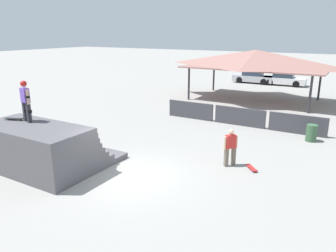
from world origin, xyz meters
TOP-DOWN VIEW (x-y plane):
  - ground_plane at (0.00, 0.00)m, footprint 160.00×160.00m
  - quarter_pipe_ramp at (-3.47, -1.07)m, footprint 4.57×3.99m
  - skater_on_deck at (-4.20, -1.03)m, footprint 0.71×0.33m
  - skateboard_on_deck at (-4.85, -1.15)m, footprint 0.81×0.47m
  - bystander_walking at (2.95, 2.93)m, footprint 0.47×0.55m
  - skateboard_on_ground at (3.86, 3.00)m, footprint 0.66×0.72m
  - barrier_fence at (1.33, 8.93)m, footprint 9.41×0.12m
  - pavilion_shelter at (-0.15, 16.69)m, footprint 10.64×5.96m
  - trash_bin at (5.37, 7.97)m, footprint 0.52×0.52m
  - parked_car_silver at (-2.77, 25.52)m, footprint 4.24×1.70m
  - parked_car_white at (0.37, 25.60)m, footprint 4.21×1.83m

SIDE VIEW (x-z plane):
  - ground_plane at x=0.00m, z-range 0.00..0.00m
  - skateboard_on_ground at x=3.86m, z-range 0.01..0.10m
  - trash_bin at x=5.37m, z-range 0.00..0.85m
  - barrier_fence at x=1.33m, z-range 0.00..1.05m
  - parked_car_silver at x=-2.77m, z-range -0.04..1.24m
  - parked_car_white at x=0.37m, z-range -0.04..1.24m
  - quarter_pipe_ramp at x=-3.47m, z-range -0.10..1.72m
  - bystander_walking at x=2.95m, z-range 0.09..1.65m
  - skateboard_on_deck at x=-4.85m, z-range 1.83..1.91m
  - skater_on_deck at x=-4.20m, z-range 1.94..3.59m
  - pavilion_shelter at x=-0.15m, z-range 1.27..5.21m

